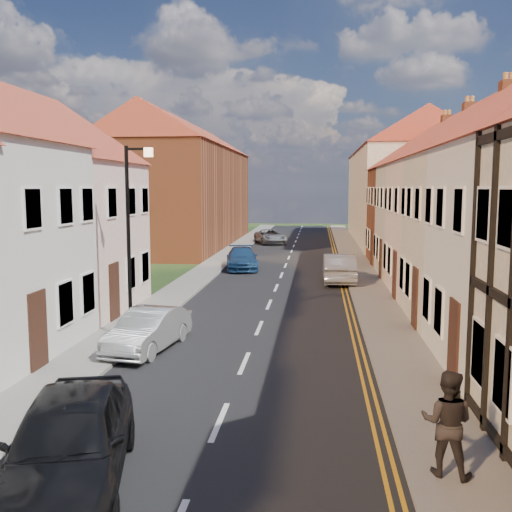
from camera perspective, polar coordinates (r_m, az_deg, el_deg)
road at (r=27.69m, az=2.02°, el=-3.21°), size 7.00×90.00×0.02m
pavement_left at (r=28.33m, az=-6.90°, el=-2.92°), size 1.80×90.00×0.12m
pavement_right at (r=27.71m, az=11.15°, el=-3.22°), size 1.80×90.00×0.12m
cottage_r_pink at (r=27.09m, az=22.00°, el=5.57°), size 8.30×6.00×9.00m
cottage_r_white_far at (r=32.32m, az=19.41°, el=5.82°), size 8.30×5.20×9.00m
cottage_r_cream_far at (r=37.60m, az=17.54°, el=5.98°), size 8.30×6.00×9.00m
cottage_l_pink at (r=23.87m, az=-22.08°, el=5.21°), size 8.30×6.30×8.80m
block_right_far at (r=52.70m, az=14.32°, el=7.14°), size 8.30×24.20×10.50m
block_left_far at (r=48.52m, az=-7.28°, el=7.34°), size 8.30×24.20×10.50m
lamppost at (r=18.19m, az=-12.39°, el=2.57°), size 0.88×0.15×6.00m
car_near at (r=10.12m, az=-18.21°, el=-17.17°), size 2.91×4.93×1.57m
car_mid at (r=17.46m, az=-10.72°, el=-7.28°), size 1.89×3.92×1.24m
car_far at (r=33.93m, az=-1.43°, el=-0.25°), size 2.52×4.69×1.29m
car_distant at (r=49.37m, az=1.44°, el=1.96°), size 3.39×4.92×1.25m
pedestrian_right at (r=10.25m, az=18.57°, el=-15.52°), size 1.04×0.92×1.78m
car_mid_b at (r=29.49m, az=8.29°, el=-1.21°), size 1.64×4.54×1.49m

